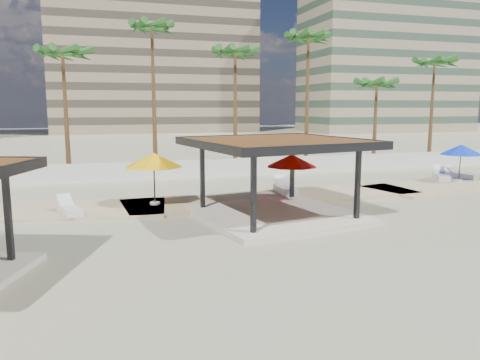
% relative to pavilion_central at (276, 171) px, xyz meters
% --- Properties ---
extents(ground, '(200.00, 200.00, 0.00)m').
position_rel_pavilion_central_xyz_m(ground, '(-0.45, -3.28, -2.08)').
color(ground, tan).
rests_on(ground, ground).
extents(promenade, '(44.45, 7.97, 0.24)m').
position_rel_pavilion_central_xyz_m(promenade, '(1.55, 4.38, -2.02)').
color(promenade, '#C6B284').
rests_on(promenade, ground).
extents(boundary_wall, '(56.00, 0.30, 1.20)m').
position_rel_pavilion_central_xyz_m(boundary_wall, '(-0.45, 12.72, -1.48)').
color(boundary_wall, silver).
rests_on(boundary_wall, ground).
extents(building_mid, '(38.00, 16.00, 30.40)m').
position_rel_pavilion_central_xyz_m(building_mid, '(3.55, 74.72, 12.19)').
color(building_mid, '#847259').
rests_on(building_mid, ground).
extents(building_east, '(32.00, 15.00, 36.40)m').
position_rel_pavilion_central_xyz_m(building_east, '(47.55, 62.72, 15.18)').
color(building_east, gray).
rests_on(building_east, ground).
extents(pavilion_central, '(7.97, 7.97, 3.49)m').
position_rel_pavilion_central_xyz_m(pavilion_central, '(0.00, 0.00, 0.00)').
color(pavilion_central, beige).
rests_on(pavilion_central, ground).
extents(umbrella_b, '(3.67, 3.67, 2.51)m').
position_rel_pavilion_central_xyz_m(umbrella_b, '(-4.94, 3.42, 0.25)').
color(umbrella_b, beige).
rests_on(umbrella_b, promenade).
extents(umbrella_c, '(2.67, 2.67, 2.33)m').
position_rel_pavilion_central_xyz_m(umbrella_c, '(1.82, 2.52, 0.10)').
color(umbrella_c, beige).
rests_on(umbrella_c, promenade).
extents(umbrella_d, '(3.48, 3.48, 2.34)m').
position_rel_pavilion_central_xyz_m(umbrella_d, '(14.35, 4.91, 0.11)').
color(umbrella_d, beige).
rests_on(umbrella_d, promenade).
extents(lounger_a, '(1.24, 2.07, 0.75)m').
position_rel_pavilion_central_xyz_m(lounger_a, '(-8.80, 2.56, -1.72)').
color(lounger_a, silver).
rests_on(lounger_a, promenade).
extents(lounger_b, '(0.90, 2.31, 0.85)m').
position_rel_pavilion_central_xyz_m(lounger_b, '(2.25, 4.40, -1.70)').
color(lounger_b, silver).
rests_on(lounger_b, promenade).
extents(lounger_c, '(1.33, 2.22, 0.80)m').
position_rel_pavilion_central_xyz_m(lounger_c, '(15.45, 5.96, -1.71)').
color(lounger_c, silver).
rests_on(lounger_c, promenade).
extents(lounger_d, '(1.67, 2.28, 0.84)m').
position_rel_pavilion_central_xyz_m(lounger_d, '(13.87, 5.96, -1.70)').
color(lounger_d, silver).
rests_on(lounger_d, promenade).
extents(palm_c, '(3.00, 3.00, 9.22)m').
position_rel_pavilion_central_xyz_m(palm_c, '(-9.45, 14.82, 5.98)').
color(palm_c, brown).
rests_on(palm_c, ground).
extents(palm_d, '(3.00, 3.00, 11.30)m').
position_rel_pavilion_central_xyz_m(palm_d, '(-3.45, 15.62, 7.92)').
color(palm_d, brown).
rests_on(palm_d, ground).
extents(palm_e, '(3.00, 3.00, 9.68)m').
position_rel_pavilion_central_xyz_m(palm_e, '(2.55, 15.12, 6.41)').
color(palm_e, brown).
rests_on(palm_e, ground).
extents(palm_f, '(3.00, 3.00, 11.01)m').
position_rel_pavilion_central_xyz_m(palm_f, '(8.55, 15.32, 7.65)').
color(palm_f, brown).
rests_on(palm_f, ground).
extents(palm_g, '(3.00, 3.00, 7.55)m').
position_rel_pavilion_central_xyz_m(palm_g, '(14.55, 14.92, 4.40)').
color(palm_g, brown).
rests_on(palm_g, ground).
extents(palm_h, '(3.00, 3.00, 9.45)m').
position_rel_pavilion_central_xyz_m(palm_h, '(20.55, 15.52, 6.20)').
color(palm_h, brown).
rests_on(palm_h, ground).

